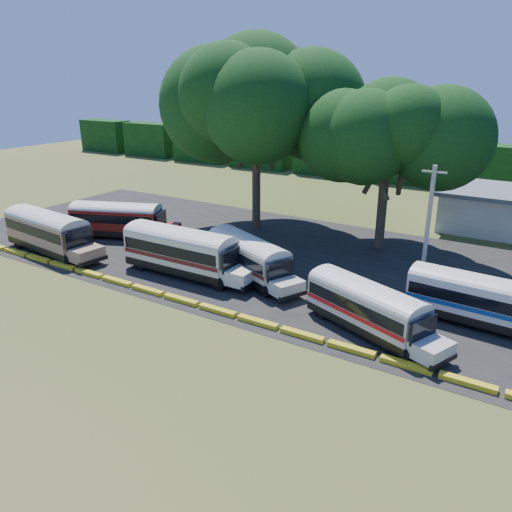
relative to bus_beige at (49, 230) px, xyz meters
The scene contains 13 objects.
ground 17.62m from the bus_beige, ahead, with size 160.00×160.00×0.00m, color #354F1A.
asphalt_strip 20.55m from the bus_beige, 26.68° to the left, with size 64.00×24.00×0.02m, color black.
curb 17.47m from the bus_beige, ahead, with size 53.70×0.45×0.30m.
treeline_backdrop 48.38m from the bus_beige, 69.08° to the left, with size 130.00×4.00×6.00m.
bus_beige is the anchor object (origin of this frame).
bus_red 6.42m from the bus_beige, 73.86° to the left, with size 10.17×6.01×3.28m.
bus_cream_west 12.93m from the bus_beige, ahead, with size 10.93×2.84×3.59m.
bus_cream_east 17.83m from the bus_beige, 13.54° to the left, with size 9.63×6.07×3.13m.
bus_white_red 27.69m from the bus_beige, ahead, with size 9.35×5.48×3.01m.
bus_white_blue 33.38m from the bus_beige, ahead, with size 9.60×2.97×3.11m.
tree_west 21.71m from the bus_beige, 54.16° to the left, with size 14.05×14.05×17.98m.
tree_center 29.36m from the bus_beige, 34.43° to the left, with size 10.50×10.50×14.17m.
utility_pole 30.14m from the bus_beige, 16.90° to the left, with size 1.60×0.30×8.74m.
Camera 1 is at (18.68, -21.98, 14.18)m, focal length 35.00 mm.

